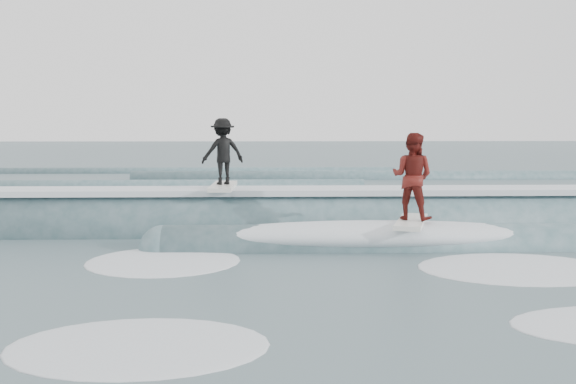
{
  "coord_description": "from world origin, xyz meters",
  "views": [
    {
      "loc": [
        -0.44,
        -12.53,
        2.71
      ],
      "look_at": [
        0.0,
        2.23,
        1.1
      ],
      "focal_mm": 40.0,
      "sensor_mm": 36.0,
      "label": 1
    }
  ],
  "objects": [
    {
      "name": "ground",
      "position": [
        0.0,
        0.0,
        0.0
      ],
      "size": [
        160.0,
        160.0,
        0.0
      ],
      "primitive_type": "plane",
      "color": "#3F565C",
      "rests_on": "ground"
    },
    {
      "name": "breaking_wave",
      "position": [
        0.29,
        2.87,
        0.04
      ],
      "size": [
        23.72,
        3.8,
        2.04
      ],
      "color": "#37585D",
      "rests_on": "ground"
    },
    {
      "name": "surfer_black",
      "position": [
        -1.57,
        3.23,
        1.92
      ],
      "size": [
        1.19,
        2.01,
        1.72
      ],
      "color": "silver",
      "rests_on": "ground"
    },
    {
      "name": "surfer_red",
      "position": [
        2.62,
        1.03,
        1.48
      ],
      "size": [
        1.13,
        2.07,
        1.96
      ],
      "color": "white",
      "rests_on": "ground"
    },
    {
      "name": "whitewater",
      "position": [
        1.12,
        -2.39,
        0.0
      ],
      "size": [
        10.47,
        6.98,
        0.1
      ],
      "color": "white",
      "rests_on": "ground"
    },
    {
      "name": "far_swells",
      "position": [
        -1.86,
        17.65,
        0.0
      ],
      "size": [
        33.51,
        8.65,
        0.8
      ],
      "color": "#37585D",
      "rests_on": "ground"
    }
  ]
}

